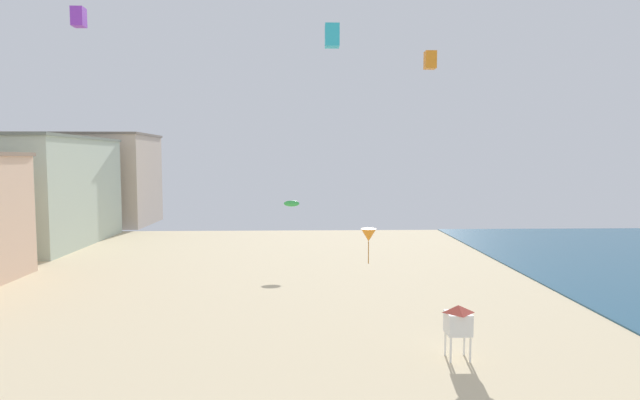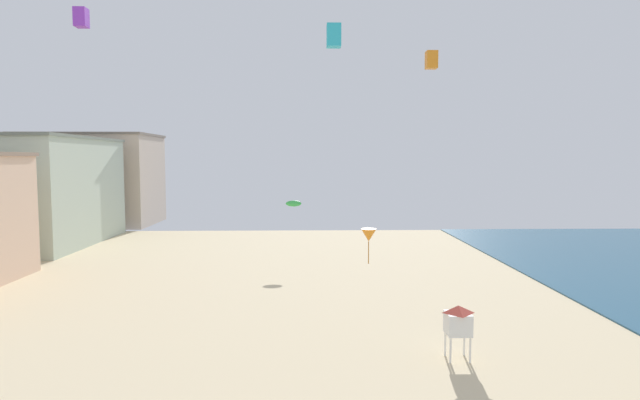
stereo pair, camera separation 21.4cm
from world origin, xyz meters
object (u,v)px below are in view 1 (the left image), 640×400
at_px(kite_orange_delta, 369,235).
at_px(kite_orange_box, 430,60).
at_px(lifeguard_stand, 458,320).
at_px(kite_purple_box, 79,17).
at_px(kite_green_parafoil, 292,204).
at_px(kite_cyan_box, 332,36).

xyz_separation_m(kite_orange_delta, kite_orange_box, (4.83, 7.62, 10.14)).
relative_size(lifeguard_stand, kite_purple_box, 1.73).
distance_m(kite_purple_box, kite_green_parafoil, 22.80).
height_order(kite_green_parafoil, kite_cyan_box, kite_cyan_box).
relative_size(kite_purple_box, kite_orange_box, 1.33).
distance_m(lifeguard_stand, kite_green_parafoil, 25.49).
bearing_deg(kite_green_parafoil, kite_orange_box, -56.02).
bearing_deg(kite_orange_box, kite_cyan_box, 125.64).
xyz_separation_m(lifeguard_stand, kite_green_parafoil, (-8.21, 23.90, 3.40)).
bearing_deg(kite_green_parafoil, kite_orange_delta, -78.42).
relative_size(kite_purple_box, kite_cyan_box, 0.84).
distance_m(lifeguard_stand, kite_cyan_box, 25.58).
height_order(lifeguard_stand, kite_orange_box, kite_orange_box).
relative_size(lifeguard_stand, kite_cyan_box, 1.45).
distance_m(kite_cyan_box, kite_orange_box, 10.55).
xyz_separation_m(kite_purple_box, kite_cyan_box, (19.68, -0.20, -1.32)).
relative_size(kite_purple_box, kite_green_parafoil, 1.04).
distance_m(kite_green_parafoil, kite_orange_box, 19.42).
bearing_deg(kite_orange_box, kite_orange_delta, -122.39).
distance_m(lifeguard_stand, kite_orange_box, 17.18).
bearing_deg(kite_purple_box, kite_orange_delta, -37.66).
height_order(kite_purple_box, kite_cyan_box, kite_purple_box).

